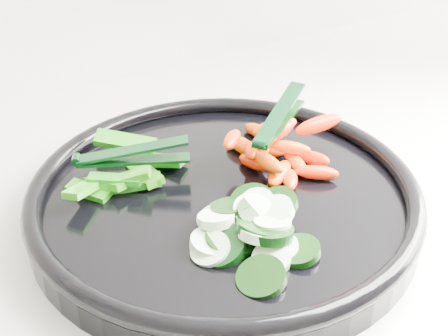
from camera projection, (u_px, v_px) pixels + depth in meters
veggie_tray at (224, 199)px, 0.60m from camera, size 0.45×0.45×0.04m
cucumber_pile at (248, 230)px, 0.53m from camera, size 0.12×0.14×0.04m
carrot_pile at (277, 148)px, 0.63m from camera, size 0.14×0.14×0.05m
pepper_pile at (124, 172)px, 0.61m from camera, size 0.14×0.11×0.03m
tong_carrot at (279, 119)px, 0.62m from camera, size 0.10×0.08×0.02m
tong_pepper at (129, 155)px, 0.61m from camera, size 0.11×0.06×0.02m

